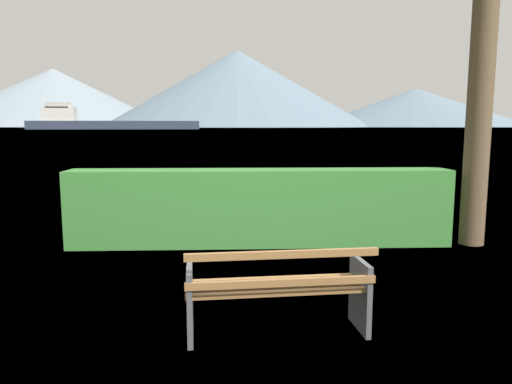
{
  "coord_description": "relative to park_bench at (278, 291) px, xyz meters",
  "views": [
    {
      "loc": [
        -0.36,
        -4.24,
        1.93
      ],
      "look_at": [
        0.0,
        4.91,
        0.64
      ],
      "focal_mm": 33.5,
      "sensor_mm": 36.0,
      "label": 1
    }
  ],
  "objects": [
    {
      "name": "ground_plane",
      "position": [
        -0.01,
        0.06,
        -0.43
      ],
      "size": [
        1400.0,
        1400.0,
        0.0
      ],
      "primitive_type": "plane",
      "color": "olive"
    },
    {
      "name": "water_surface",
      "position": [
        -0.01,
        306.83,
        -0.42
      ],
      "size": [
        620.0,
        620.0,
        0.0
      ],
      "primitive_type": "plane",
      "color": "#6B8EA3",
      "rests_on": "ground_plane"
    },
    {
      "name": "park_bench",
      "position": [
        0.0,
        0.0,
        0.0
      ],
      "size": [
        1.72,
        0.71,
        0.87
      ],
      "color": "olive",
      "rests_on": "ground_plane"
    },
    {
      "name": "hedge_row",
      "position": [
        -0.01,
        3.39,
        0.19
      ],
      "size": [
        6.08,
        0.62,
        1.22
      ],
      "primitive_type": "cube",
      "color": "#387A33",
      "rests_on": "ground_plane"
    },
    {
      "name": "cargo_ship_large",
      "position": [
        -64.28,
        226.87,
        3.03
      ],
      "size": [
        79.14,
        22.81,
        12.35
      ],
      "color": "#2D384C",
      "rests_on": "water_surface"
    },
    {
      "name": "fishing_boat_near",
      "position": [
        59.3,
        112.47,
        0.01
      ],
      "size": [
        7.65,
        6.65,
        1.16
      ],
      "color": "gold",
      "rests_on": "water_surface"
    },
    {
      "name": "sailboat_mid",
      "position": [
        -93.72,
        245.83,
        0.22
      ],
      "size": [
        5.33,
        8.39,
        1.84
      ],
      "color": "gold",
      "rests_on": "water_surface"
    },
    {
      "name": "distant_hills",
      "position": [
        -48.57,
        560.96,
        35.27
      ],
      "size": [
        701.81,
        366.23,
        82.55
      ],
      "color": "gray",
      "rests_on": "ground_plane"
    }
  ]
}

